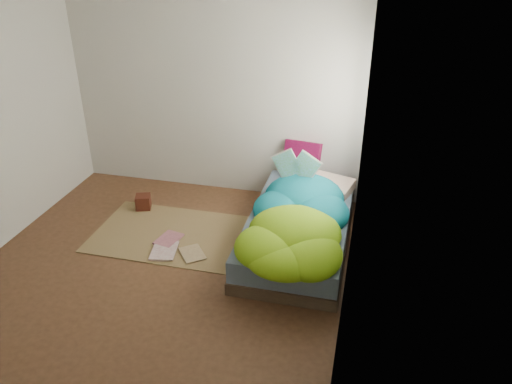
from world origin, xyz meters
TOP-DOWN VIEW (x-y plane):
  - ground at (0.00, 0.00)m, footprint 3.50×3.50m
  - room_walls at (0.01, 0.01)m, footprint 3.54×3.54m
  - bed at (1.22, 0.72)m, footprint 1.00×2.00m
  - duvet at (1.22, 0.50)m, footprint 0.96×1.84m
  - rug at (-0.15, 0.55)m, footprint 1.60×1.10m
  - pillow_floral at (1.44, 1.34)m, footprint 0.58×0.46m
  - pillow_magenta at (1.09, 1.64)m, footprint 0.43×0.19m
  - open_book at (1.10, 1.10)m, footprint 0.44×0.13m
  - wooden_box at (-0.66, 1.00)m, footprint 0.21×0.21m
  - floor_book_a at (-0.19, 0.19)m, footprint 0.31×0.38m
  - floor_book_b at (-0.21, 0.44)m, footprint 0.27×0.33m
  - floor_book_c at (0.14, 0.17)m, footprint 0.35×0.36m

SIDE VIEW (x-z plane):
  - ground at x=0.00m, z-range 0.00..0.00m
  - rug at x=-0.15m, z-range 0.00..0.01m
  - floor_book_c at x=0.14m, z-range 0.01..0.03m
  - floor_book_a at x=-0.19m, z-range 0.01..0.04m
  - floor_book_b at x=-0.21m, z-range 0.01..0.04m
  - wooden_box at x=-0.66m, z-range 0.01..0.18m
  - bed at x=1.22m, z-range 0.00..0.34m
  - pillow_floral at x=1.44m, z-range 0.34..0.45m
  - duvet at x=1.22m, z-range 0.34..0.68m
  - pillow_magenta at x=1.09m, z-range 0.34..0.75m
  - open_book at x=1.10m, z-range 0.68..0.94m
  - room_walls at x=0.01m, z-range 0.32..2.94m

